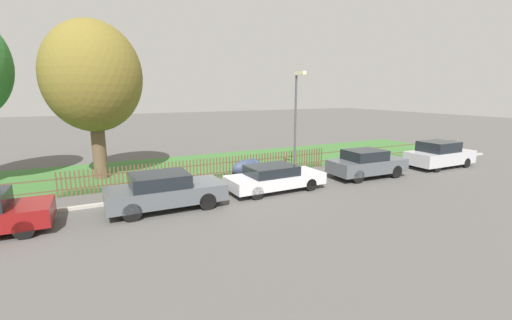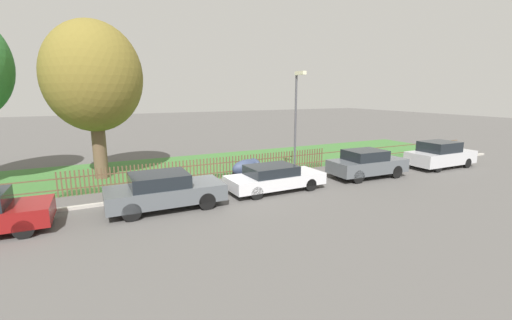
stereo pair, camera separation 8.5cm
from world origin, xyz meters
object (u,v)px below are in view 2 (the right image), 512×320
object	(u,v)px
covered_motorcycle	(248,168)
parked_car_red_compact	(367,163)
parked_car_black_saloon	(164,190)
parked_car_white_van	(440,155)
parked_car_navy_estate	(274,178)
tree_behind_motorcycle	(93,78)
street_lamp	(297,111)

from	to	relation	value
covered_motorcycle	parked_car_red_compact	bearing A→B (deg)	-24.52
parked_car_black_saloon	parked_car_white_van	xyz separation A→B (m)	(16.24, 0.11, 0.04)
parked_car_black_saloon	parked_car_navy_estate	xyz separation A→B (m)	(4.99, 0.23, -0.11)
parked_car_red_compact	parked_car_navy_estate	bearing A→B (deg)	-178.04
tree_behind_motorcycle	street_lamp	distance (m)	10.35
parked_car_black_saloon	street_lamp	world-z (taller)	street_lamp
parked_car_navy_estate	covered_motorcycle	xyz separation A→B (m)	(-0.31, 2.13, 0.06)
tree_behind_motorcycle	street_lamp	world-z (taller)	tree_behind_motorcycle
parked_car_red_compact	covered_motorcycle	xyz separation A→B (m)	(-5.88, 2.13, -0.08)
tree_behind_motorcycle	parked_car_white_van	bearing A→B (deg)	-18.91
parked_car_black_saloon	parked_car_navy_estate	distance (m)	4.99
parked_car_red_compact	parked_car_white_van	world-z (taller)	parked_car_white_van
tree_behind_motorcycle	street_lamp	size ratio (longest dim) A/B	1.45
tree_behind_motorcycle	street_lamp	xyz separation A→B (m)	(9.26, -4.31, -1.69)
tree_behind_motorcycle	parked_car_navy_estate	bearing A→B (deg)	-41.37
parked_car_red_compact	street_lamp	xyz separation A→B (m)	(-3.26, 1.80, 2.70)
covered_motorcycle	street_lamp	size ratio (longest dim) A/B	0.34
parked_car_navy_estate	parked_car_red_compact	size ratio (longest dim) A/B	1.09
parked_car_white_van	covered_motorcycle	world-z (taller)	parked_car_white_van
parked_car_white_van	covered_motorcycle	size ratio (longest dim) A/B	2.25
parked_car_navy_estate	covered_motorcycle	distance (m)	2.15
covered_motorcycle	street_lamp	bearing A→B (deg)	-11.68
parked_car_navy_estate	tree_behind_motorcycle	size ratio (longest dim) A/B	0.57
street_lamp	parked_car_white_van	bearing A→B (deg)	-12.15
parked_car_navy_estate	street_lamp	bearing A→B (deg)	36.55
parked_car_navy_estate	covered_motorcycle	bearing A→B (deg)	96.87
parked_car_navy_estate	street_lamp	xyz separation A→B (m)	(2.32, 1.80, 2.83)
parked_car_red_compact	tree_behind_motorcycle	bearing A→B (deg)	155.93
covered_motorcycle	tree_behind_motorcycle	bearing A→B (deg)	144.39
parked_car_navy_estate	tree_behind_motorcycle	bearing A→B (deg)	137.26
parked_car_black_saloon	street_lamp	xyz separation A→B (m)	(7.30, 2.04, 2.72)
parked_car_black_saloon	tree_behind_motorcycle	distance (m)	7.97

